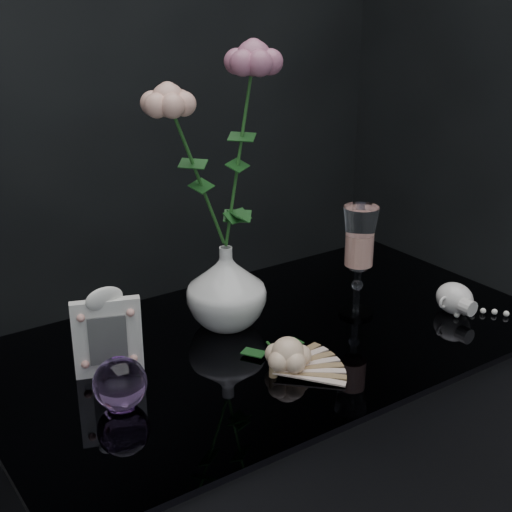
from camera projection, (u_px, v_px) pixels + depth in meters
table at (271, 502)px, 1.46m from camera, size 1.05×0.58×0.76m
vase at (226, 287)px, 1.35m from camera, size 0.17×0.17×0.16m
wine_glass at (358, 262)px, 1.38m from camera, size 0.07×0.07×0.22m
picture_frame at (107, 331)px, 1.18m from camera, size 0.14×0.13×0.16m
paperweight at (120, 383)px, 1.09m from camera, size 0.11×0.11×0.08m
paper_fan at (273, 370)px, 1.19m from camera, size 0.30×0.28×0.03m
loose_rose at (288, 354)px, 1.20m from camera, size 0.19×0.22×0.06m
pearl_jar at (455, 297)px, 1.42m from camera, size 0.22×0.23×0.07m
roses at (219, 145)px, 1.24m from camera, size 0.25×0.11×0.42m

